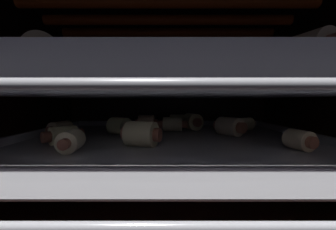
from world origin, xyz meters
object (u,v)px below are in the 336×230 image
pig_in_blanket_lower_7 (230,126)px  pig_in_blanket_upper_3 (128,78)px  baking_tray_upper (168,87)px  pig_in_blanket_lower_6 (71,141)px  pig_in_blanket_lower_11 (179,121)px  pig_in_blanket_upper_7 (79,69)px  pig_in_blanket_upper_9 (246,70)px  pig_in_blanket_upper_2 (94,83)px  pig_in_blanket_upper_0 (51,70)px  pig_in_blanket_lower_5 (120,126)px  heating_element (168,12)px  pig_in_blanket_upper_8 (197,80)px  pig_in_blanket_upper_1 (166,72)px  pig_in_blanket_lower_10 (147,124)px  pig_in_blanket_upper_4 (36,53)px  baking_tray_lower (168,142)px  pig_in_blanket_lower_3 (192,122)px  oven_rack_upper (168,94)px  pig_in_blanket_lower_9 (60,128)px  oven_rack_lower (168,148)px  pig_in_blanket_lower_2 (172,124)px  pig_in_blanket_lower_8 (142,134)px  pig_in_blanket_upper_11 (312,51)px  pig_in_blanket_lower_1 (244,124)px  pig_in_blanket_upper_10 (89,75)px  pig_in_blanket_lower_4 (299,140)px  pig_in_blanket_lower_0 (64,135)px

pig_in_blanket_lower_7 → pig_in_blanket_upper_3: size_ratio=1.09×
baking_tray_upper → pig_in_blanket_lower_6: bearing=-141.1°
pig_in_blanket_lower_11 → pig_in_blanket_upper_7: bearing=-125.9°
pig_in_blanket_upper_9 → pig_in_blanket_upper_2: bearing=142.2°
pig_in_blanket_upper_3 → pig_in_blanket_upper_0: bearing=-134.0°
pig_in_blanket_upper_3 → pig_in_blanket_lower_5: bearing=-132.2°
heating_element → pig_in_blanket_upper_8: heating_element is taller
heating_element → pig_in_blanket_lower_6: bearing=-141.1°
pig_in_blanket_upper_0 → pig_in_blanket_upper_2: (-0.29, 19.27, -0.15)cm
pig_in_blanket_upper_1 → pig_in_blanket_upper_7: (-11.66, -1.43, 0.26)cm
pig_in_blanket_upper_3 → pig_in_blanket_upper_9: pig_in_blanket_upper_3 is taller
pig_in_blanket_lower_10 → pig_in_blanket_upper_4: (-7.26, -23.25, 8.53)cm
pig_in_blanket_lower_5 → baking_tray_lower: bearing=-24.9°
pig_in_blanket_lower_3 → oven_rack_upper: size_ratio=0.10×
pig_in_blanket_lower_9 → pig_in_blanket_upper_2: (2.39, 11.64, 8.96)cm
oven_rack_lower → pig_in_blanket_upper_7: bearing=-156.8°
pig_in_blanket_lower_10 → pig_in_blanket_upper_1: pig_in_blanket_upper_1 is taller
pig_in_blanket_lower_2 → baking_tray_upper: baking_tray_upper is taller
pig_in_blanket_lower_7 → oven_rack_lower: bearing=-165.4°
heating_element → baking_tray_lower: size_ratio=0.93×
baking_tray_upper → pig_in_blanket_upper_3: size_ratio=8.31×
heating_element → pig_in_blanket_upper_0: size_ratio=7.33×
pig_in_blanket_upper_3 → pig_in_blanket_upper_7: pig_in_blanket_upper_7 is taller
pig_in_blanket_lower_10 → pig_in_blanket_upper_0: (-12.29, -11.16, 8.68)cm
pig_in_blanket_upper_3 → oven_rack_upper: bearing=-37.5°
pig_in_blanket_lower_8 → pig_in_blanket_upper_3: size_ratio=1.03×
baking_tray_upper → pig_in_blanket_upper_9: 11.89cm
pig_in_blanket_lower_8 → pig_in_blanket_upper_11: size_ratio=1.03×
pig_in_blanket_lower_1 → baking_tray_upper: (-15.42, -9.42, 6.94)cm
pig_in_blanket_upper_8 → pig_in_blanket_upper_11: 27.08cm
pig_in_blanket_lower_10 → baking_tray_upper: (4.16, -7.25, 6.60)cm
baking_tray_lower → pig_in_blanket_upper_2: bearing=137.5°
pig_in_blanket_upper_11 → pig_in_blanket_upper_10: bearing=145.2°
baking_tray_lower → pig_in_blanket_upper_3: bearing=142.5°
baking_tray_lower → pig_in_blanket_lower_9: pig_in_blanket_lower_9 is taller
pig_in_blanket_lower_8 → pig_in_blanket_upper_0: pig_in_blanket_upper_0 is taller
pig_in_blanket_upper_1 → pig_in_blanket_upper_8: 15.44cm
pig_in_blanket_lower_3 → baking_tray_upper: (-5.09, -10.85, 6.55)cm
pig_in_blanket_lower_6 → pig_in_blanket_upper_4: size_ratio=1.10×
pig_in_blanket_lower_5 → pig_in_blanket_upper_2: 16.36cm
pig_in_blanket_lower_3 → pig_in_blanket_lower_8: (-8.62, -17.23, -0.03)cm
pig_in_blanket_lower_4 → pig_in_blanket_lower_8: bearing=174.3°
pig_in_blanket_lower_5 → pig_in_blanket_upper_0: size_ratio=0.86×
pig_in_blanket_lower_2 → pig_in_blanket_lower_8: size_ratio=1.06×
pig_in_blanket_lower_2 → pig_in_blanket_lower_5: (-9.58, -4.48, 0.14)cm
pig_in_blanket_upper_2 → pig_in_blanket_upper_10: size_ratio=0.91×
pig_in_blanket_lower_8 → pig_in_blanket_upper_4: size_ratio=1.21×
baking_tray_lower → pig_in_blanket_upper_9: size_ratio=8.47×
pig_in_blanket_lower_10 → pig_in_blanket_lower_0: bearing=-131.1°
pig_in_blanket_lower_11 → oven_rack_upper: oven_rack_upper is taller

